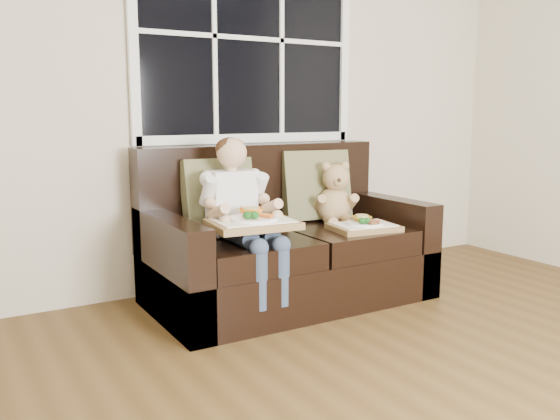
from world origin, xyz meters
TOP-DOWN VIEW (x-y plane):
  - window_back at (0.06, 2.48)m, footprint 1.62×0.04m
  - loveseat at (0.06, 2.02)m, footprint 1.70×0.92m
  - pillow_left at (-0.32, 2.17)m, footprint 0.45×0.22m
  - pillow_right at (0.40, 2.17)m, footprint 0.49×0.29m
  - child at (-0.31, 1.90)m, footprint 0.39×0.60m
  - teddy_bear at (0.46, 2.02)m, footprint 0.30×0.35m
  - tray_left at (-0.33, 1.71)m, footprint 0.50×0.40m
  - tray_right at (0.45, 1.71)m, footprint 0.43×0.35m

SIDE VIEW (x-z plane):
  - loveseat at x=0.06m, z-range -0.17..0.79m
  - tray_right at x=0.45m, z-range 0.43..0.52m
  - tray_left at x=-0.33m, z-range 0.53..0.63m
  - teddy_bear at x=0.46m, z-range 0.41..0.83m
  - child at x=-0.31m, z-range 0.21..1.09m
  - pillow_left at x=-0.32m, z-range 0.44..0.89m
  - pillow_right at x=0.40m, z-range 0.44..0.92m
  - window_back at x=0.06m, z-range 0.96..2.33m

